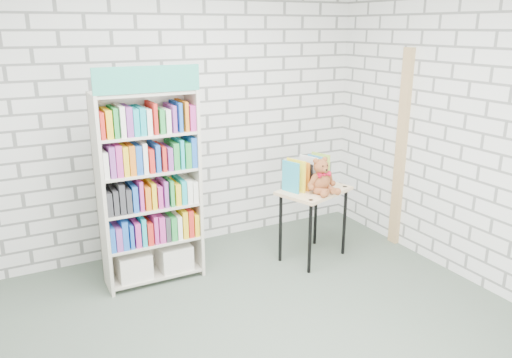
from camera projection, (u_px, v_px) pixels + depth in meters
name	position (u px, v px, depth m)	size (l,w,h in m)	color
ground	(255.00, 343.00, 3.77)	(4.50, 4.50, 0.00)	#485649
room_shell	(255.00, 109.00, 3.25)	(4.52, 4.02, 2.81)	silver
bookshelf	(149.00, 187.00, 4.49)	(0.89, 0.35, 1.99)	beige
display_table	(314.00, 199.00, 5.00)	(0.81, 0.68, 0.74)	#DCB284
table_books	(306.00, 173.00, 5.01)	(0.53, 0.36, 0.29)	#2A9DB7
teddy_bear	(322.00, 179.00, 4.84)	(0.32, 0.30, 0.35)	brown
door_trim	(401.00, 150.00, 5.26)	(0.05, 0.12, 2.10)	tan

